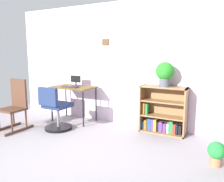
{
  "coord_description": "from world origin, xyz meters",
  "views": [
    {
      "loc": [
        2.09,
        -2.05,
        1.44
      ],
      "look_at": [
        0.18,
        1.49,
        0.78
      ],
      "focal_mm": 36.46,
      "sensor_mm": 36.0,
      "label": 1
    }
  ],
  "objects_px": {
    "desk": "(74,90)",
    "potted_plant_floor": "(216,152)",
    "office_chair": "(56,111)",
    "potted_plant_on_shelf": "(165,73)",
    "keyboard": "(70,87)",
    "bookshelf_low": "(163,113)",
    "rocking_chair": "(15,105)",
    "monitor": "(76,81)"
  },
  "relations": [
    {
      "from": "potted_plant_on_shelf",
      "to": "potted_plant_floor",
      "type": "relative_size",
      "value": 1.36
    },
    {
      "from": "bookshelf_low",
      "to": "potted_plant_on_shelf",
      "type": "bearing_deg",
      "value": -62.88
    },
    {
      "from": "office_chair",
      "to": "rocking_chair",
      "type": "xyz_separation_m",
      "value": [
        -0.72,
        -0.31,
        0.12
      ]
    },
    {
      "from": "monitor",
      "to": "potted_plant_on_shelf",
      "type": "xyz_separation_m",
      "value": [
        1.92,
        0.05,
        0.26
      ]
    },
    {
      "from": "office_chair",
      "to": "potted_plant_on_shelf",
      "type": "distance_m",
      "value": 2.13
    },
    {
      "from": "keyboard",
      "to": "potted_plant_floor",
      "type": "xyz_separation_m",
      "value": [
        2.83,
        -0.59,
        -0.58
      ]
    },
    {
      "from": "monitor",
      "to": "desk",
      "type": "bearing_deg",
      "value": -80.72
    },
    {
      "from": "keyboard",
      "to": "potted_plant_floor",
      "type": "distance_m",
      "value": 2.95
    },
    {
      "from": "rocking_chair",
      "to": "potted_plant_on_shelf",
      "type": "relative_size",
      "value": 2.2
    },
    {
      "from": "desk",
      "to": "keyboard",
      "type": "bearing_deg",
      "value": -82.0
    },
    {
      "from": "office_chair",
      "to": "rocking_chair",
      "type": "bearing_deg",
      "value": -156.62
    },
    {
      "from": "potted_plant_on_shelf",
      "to": "desk",
      "type": "bearing_deg",
      "value": -175.39
    },
    {
      "from": "desk",
      "to": "potted_plant_floor",
      "type": "relative_size",
      "value": 2.8
    },
    {
      "from": "desk",
      "to": "monitor",
      "type": "distance_m",
      "value": 0.2
    },
    {
      "from": "desk",
      "to": "potted_plant_on_shelf",
      "type": "bearing_deg",
      "value": 4.61
    },
    {
      "from": "rocking_chair",
      "to": "potted_plant_on_shelf",
      "type": "xyz_separation_m",
      "value": [
        2.56,
        1.1,
        0.63
      ]
    },
    {
      "from": "potted_plant_on_shelf",
      "to": "office_chair",
      "type": "bearing_deg",
      "value": -156.71
    },
    {
      "from": "keyboard",
      "to": "desk",
      "type": "bearing_deg",
      "value": 98.0
    },
    {
      "from": "keyboard",
      "to": "rocking_chair",
      "type": "xyz_separation_m",
      "value": [
        -0.68,
        -0.81,
        -0.28
      ]
    },
    {
      "from": "desk",
      "to": "rocking_chair",
      "type": "bearing_deg",
      "value": -124.67
    },
    {
      "from": "monitor",
      "to": "potted_plant_floor",
      "type": "height_order",
      "value": "monitor"
    },
    {
      "from": "monitor",
      "to": "bookshelf_low",
      "type": "height_order",
      "value": "monitor"
    },
    {
      "from": "keyboard",
      "to": "rocking_chair",
      "type": "distance_m",
      "value": 1.09
    },
    {
      "from": "office_chair",
      "to": "potted_plant_on_shelf",
      "type": "height_order",
      "value": "potted_plant_on_shelf"
    },
    {
      "from": "desk",
      "to": "potted_plant_on_shelf",
      "type": "relative_size",
      "value": 2.06
    },
    {
      "from": "bookshelf_low",
      "to": "potted_plant_floor",
      "type": "relative_size",
      "value": 2.68
    },
    {
      "from": "keyboard",
      "to": "office_chair",
      "type": "bearing_deg",
      "value": -84.55
    },
    {
      "from": "keyboard",
      "to": "potted_plant_floor",
      "type": "height_order",
      "value": "keyboard"
    },
    {
      "from": "bookshelf_low",
      "to": "office_chair",
      "type": "bearing_deg",
      "value": -155.0
    },
    {
      "from": "keyboard",
      "to": "bookshelf_low",
      "type": "distance_m",
      "value": 1.93
    },
    {
      "from": "monitor",
      "to": "potted_plant_on_shelf",
      "type": "height_order",
      "value": "potted_plant_on_shelf"
    },
    {
      "from": "bookshelf_low",
      "to": "potted_plant_on_shelf",
      "type": "relative_size",
      "value": 1.97
    },
    {
      "from": "desk",
      "to": "rocking_chair",
      "type": "relative_size",
      "value": 0.94
    },
    {
      "from": "bookshelf_low",
      "to": "potted_plant_floor",
      "type": "xyz_separation_m",
      "value": [
        0.98,
        -0.93,
        -0.19
      ]
    },
    {
      "from": "monitor",
      "to": "potted_plant_floor",
      "type": "bearing_deg",
      "value": -16.12
    },
    {
      "from": "office_chair",
      "to": "potted_plant_on_shelf",
      "type": "relative_size",
      "value": 1.92
    },
    {
      "from": "desk",
      "to": "potted_plant_floor",
      "type": "height_order",
      "value": "desk"
    },
    {
      "from": "bookshelf_low",
      "to": "potted_plant_on_shelf",
      "type": "distance_m",
      "value": 0.74
    },
    {
      "from": "keyboard",
      "to": "bookshelf_low",
      "type": "relative_size",
      "value": 0.42
    },
    {
      "from": "rocking_chair",
      "to": "potted_plant_floor",
      "type": "relative_size",
      "value": 2.99
    },
    {
      "from": "desk",
      "to": "potted_plant_on_shelf",
      "type": "height_order",
      "value": "potted_plant_on_shelf"
    },
    {
      "from": "office_chair",
      "to": "bookshelf_low",
      "type": "bearing_deg",
      "value": 25.0
    }
  ]
}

